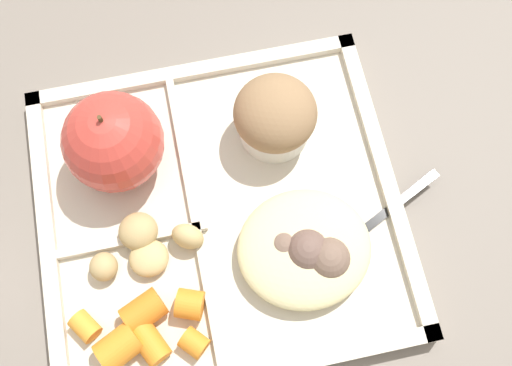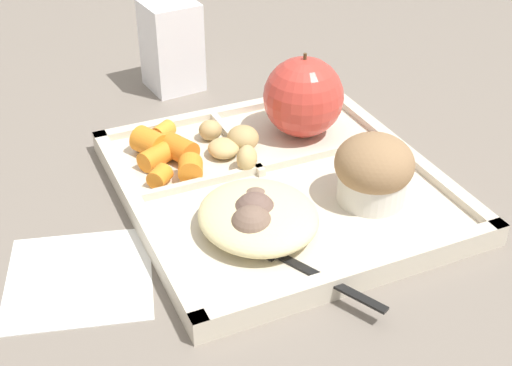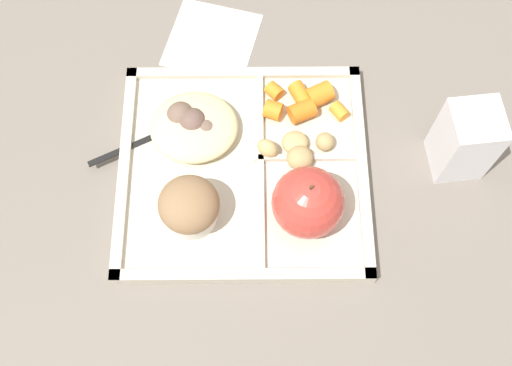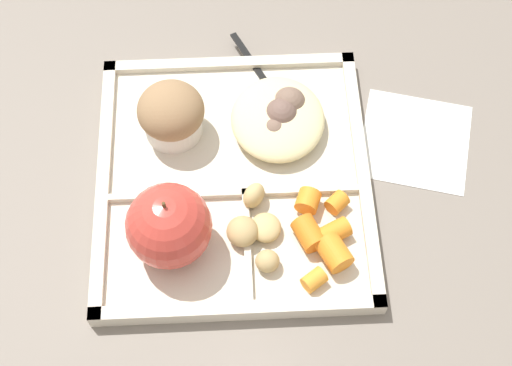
% 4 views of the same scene
% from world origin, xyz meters
% --- Properties ---
extents(ground, '(6.00, 6.00, 0.00)m').
position_xyz_m(ground, '(0.00, 0.00, 0.00)').
color(ground, slate).
extents(lunch_tray, '(0.32, 0.30, 0.02)m').
position_xyz_m(lunch_tray, '(-0.00, -0.00, 0.01)').
color(lunch_tray, beige).
rests_on(lunch_tray, ground).
extents(green_apple, '(0.09, 0.09, 0.09)m').
position_xyz_m(green_apple, '(-0.08, 0.07, 0.06)').
color(green_apple, '#C63D33').
rests_on(green_apple, lunch_tray).
extents(bran_muffin, '(0.07, 0.07, 0.07)m').
position_xyz_m(bran_muffin, '(0.06, 0.07, 0.05)').
color(bran_muffin, silver).
rests_on(bran_muffin, lunch_tray).
extents(carrot_slice_tilted, '(0.03, 0.03, 0.02)m').
position_xyz_m(carrot_slice_tilted, '(-0.04, -0.11, 0.02)').
color(carrot_slice_tilted, orange).
rests_on(carrot_slice_tilted, lunch_tray).
extents(carrot_slice_diagonal, '(0.03, 0.03, 0.02)m').
position_xyz_m(carrot_slice_diagonal, '(-0.04, -0.08, 0.03)').
color(carrot_slice_diagonal, orange).
rests_on(carrot_slice_diagonal, lunch_tray).
extents(carrot_slice_small, '(0.04, 0.04, 0.03)m').
position_xyz_m(carrot_slice_small, '(-0.10, -0.10, 0.03)').
color(carrot_slice_small, orange).
rests_on(carrot_slice_small, lunch_tray).
extents(carrot_slice_edge, '(0.04, 0.04, 0.02)m').
position_xyz_m(carrot_slice_edge, '(-0.08, -0.10, 0.03)').
color(carrot_slice_edge, orange).
rests_on(carrot_slice_edge, lunch_tray).
extents(carrot_slice_large, '(0.03, 0.03, 0.02)m').
position_xyz_m(carrot_slice_large, '(-0.13, -0.08, 0.02)').
color(carrot_slice_large, orange).
rests_on(carrot_slice_large, lunch_tray).
extents(carrot_slice_center, '(0.04, 0.04, 0.03)m').
position_xyz_m(carrot_slice_center, '(-0.08, -0.08, 0.03)').
color(carrot_slice_center, orange).
rests_on(carrot_slice_center, lunch_tray).
extents(potato_chunk_corner, '(0.04, 0.03, 0.03)m').
position_xyz_m(potato_chunk_corner, '(-0.03, -0.02, 0.03)').
color(potato_chunk_corner, tan).
rests_on(potato_chunk_corner, lunch_tray).
extents(potato_chunk_large, '(0.04, 0.04, 0.02)m').
position_xyz_m(potato_chunk_large, '(-0.07, -0.03, 0.02)').
color(potato_chunk_large, tan).
rests_on(potato_chunk_large, lunch_tray).
extents(potato_chunk_wedge, '(0.03, 0.03, 0.02)m').
position_xyz_m(potato_chunk_wedge, '(-0.11, -0.03, 0.03)').
color(potato_chunk_wedge, tan).
rests_on(potato_chunk_wedge, lunch_tray).
extents(potato_chunk_browned, '(0.04, 0.04, 0.03)m').
position_xyz_m(potato_chunk_browned, '(-0.07, -0.01, 0.03)').
color(potato_chunk_browned, tan).
rests_on(potato_chunk_browned, lunch_tray).
extents(egg_noodle_pile, '(0.11, 0.11, 0.03)m').
position_xyz_m(egg_noodle_pile, '(0.06, -0.05, 0.03)').
color(egg_noodle_pile, beige).
rests_on(egg_noodle_pile, lunch_tray).
extents(meatball_side, '(0.04, 0.04, 0.04)m').
position_xyz_m(meatball_side, '(0.07, -0.06, 0.03)').
color(meatball_side, brown).
rests_on(meatball_side, lunch_tray).
extents(meatball_center, '(0.04, 0.04, 0.04)m').
position_xyz_m(meatball_center, '(0.08, -0.07, 0.03)').
color(meatball_center, '#755B4C').
rests_on(meatball_center, lunch_tray).
extents(meatball_front, '(0.03, 0.03, 0.03)m').
position_xyz_m(meatball_front, '(0.05, -0.05, 0.03)').
color(meatball_front, '#755B4C').
rests_on(meatball_front, lunch_tray).
extents(plastic_fork, '(0.15, 0.08, 0.00)m').
position_xyz_m(plastic_fork, '(0.12, -0.05, 0.02)').
color(plastic_fork, black).
rests_on(plastic_fork, lunch_tray).
extents(paper_napkin, '(0.15, 0.15, 0.00)m').
position_xyz_m(paper_napkin, '(0.05, -0.21, 0.00)').
color(paper_napkin, white).
rests_on(paper_napkin, ground).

